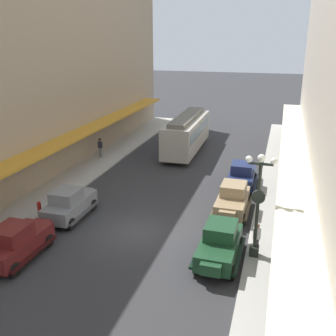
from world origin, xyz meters
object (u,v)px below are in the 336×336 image
at_px(streetcar, 187,132).
at_px(pedestrian_1, 293,195).
at_px(parked_car_0, 69,203).
at_px(fire_hydrant, 39,208).
at_px(parked_car_3, 233,199).
at_px(pedestrian_4, 100,148).
at_px(parked_car_1, 220,242).
at_px(pedestrian_0, 257,238).
at_px(pedestrian_2, 290,233).
at_px(parked_car_2, 16,241).
at_px(parked_car_4, 242,174).
at_px(lamp_post_with_clock, 258,202).

bearing_deg(streetcar, pedestrian_1, -48.73).
distance_m(parked_car_0, fire_hydrant, 1.92).
bearing_deg(parked_car_3, fire_hydrant, -161.21).
height_order(fire_hydrant, pedestrian_4, pedestrian_4).
distance_m(parked_car_0, parked_car_1, 9.53).
distance_m(pedestrian_0, pedestrian_2, 1.88).
xyz_separation_m(parked_car_3, pedestrian_1, (3.50, 1.44, 0.05)).
distance_m(parked_car_0, pedestrian_0, 11.04).
height_order(parked_car_3, pedestrian_1, parked_car_3).
height_order(parked_car_2, parked_car_4, same).
distance_m(parked_car_2, streetcar, 20.60).
bearing_deg(parked_car_2, pedestrian_2, 19.57).
bearing_deg(fire_hydrant, lamp_post_with_clock, -4.91).
bearing_deg(pedestrian_2, fire_hydrant, -179.61).
bearing_deg(parked_car_1, parked_car_3, 91.15).
xyz_separation_m(parked_car_2, pedestrian_0, (11.12, 3.47, 0.05)).
bearing_deg(parked_car_0, pedestrian_1, 20.92).
bearing_deg(pedestrian_1, parked_car_2, -143.20).
bearing_deg(parked_car_2, parked_car_1, 15.75).
xyz_separation_m(parked_car_3, pedestrian_0, (1.78, -4.69, 0.05)).
relative_size(parked_car_0, pedestrian_4, 2.56).
xyz_separation_m(streetcar, pedestrian_4, (-6.71, -4.30, -0.89)).
relative_size(parked_car_2, parked_car_4, 1.00).
bearing_deg(pedestrian_0, parked_car_2, -162.66).
bearing_deg(pedestrian_2, parked_car_2, -160.43).
height_order(parked_car_1, fire_hydrant, parked_car_1).
distance_m(parked_car_3, parked_car_4, 4.56).
bearing_deg(pedestrian_0, parked_car_1, -154.22).
distance_m(streetcar, lamp_post_with_clock, 18.61).
bearing_deg(pedestrian_1, fire_hydrant, -160.34).
distance_m(pedestrian_1, pedestrian_2, 5.10).
bearing_deg(parked_car_1, lamp_post_with_clock, 22.12).
bearing_deg(parked_car_4, parked_car_2, -126.42).
relative_size(parked_car_3, pedestrian_0, 2.61).
relative_size(parked_car_4, fire_hydrant, 5.22).
bearing_deg(lamp_post_with_clock, pedestrian_4, 138.45).
distance_m(parked_car_3, pedestrian_0, 5.02).
bearing_deg(parked_car_1, parked_car_0, 167.35).
height_order(parked_car_2, streetcar, streetcar).
relative_size(parked_car_0, parked_car_2, 1.00).
relative_size(lamp_post_with_clock, pedestrian_2, 3.09).
height_order(lamp_post_with_clock, pedestrian_0, lamp_post_with_clock).
relative_size(parked_car_0, pedestrian_2, 2.56).
relative_size(parked_car_0, streetcar, 0.44).
bearing_deg(lamp_post_with_clock, pedestrian_1, 74.13).
bearing_deg(lamp_post_with_clock, parked_car_4, 99.99).
distance_m(fire_hydrant, pedestrian_2, 14.39).
distance_m(parked_car_0, lamp_post_with_clock, 11.18).
distance_m(parked_car_1, parked_car_3, 5.50).
height_order(parked_car_0, pedestrian_0, parked_car_0).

